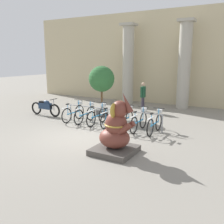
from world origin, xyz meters
TOP-DOWN VIEW (x-y plane):
  - ground_plane at (0.00, 0.00)m, footprint 60.00×60.00m
  - building_facade at (0.00, 8.60)m, footprint 20.00×0.20m
  - column_left at (-1.83, 7.60)m, footprint 0.92×0.92m
  - column_right at (1.83, 7.60)m, footprint 0.92×0.92m
  - bike_rack at (0.12, 1.95)m, footprint 4.73×0.05m
  - bicycle_0 at (-1.94, 1.85)m, footprint 0.48×1.69m
  - bicycle_1 at (-1.25, 1.86)m, footprint 0.48×1.69m
  - bicycle_2 at (-0.57, 1.83)m, footprint 0.48×1.69m
  - bicycle_3 at (0.12, 1.85)m, footprint 0.48×1.69m
  - bicycle_4 at (0.81, 1.84)m, footprint 0.48×1.69m
  - bicycle_5 at (1.50, 1.80)m, footprint 0.48×1.69m
  - bicycle_6 at (2.19, 1.80)m, footprint 0.48×1.69m
  - elephant_statue at (1.86, -0.89)m, footprint 1.29×1.29m
  - motorcycle at (-3.95, 2.03)m, footprint 1.98×0.55m
  - person_pedestrian at (0.09, 5.59)m, footprint 0.22×0.47m
  - potted_tree at (-1.32, 3.44)m, footprint 1.32×1.32m

SIDE VIEW (x-z plane):
  - ground_plane at x=0.00m, z-range 0.00..0.00m
  - bicycle_0 at x=-1.94m, z-range -0.07..0.90m
  - bicycle_1 at x=-1.25m, z-range -0.07..0.90m
  - bicycle_2 at x=-0.57m, z-range -0.07..0.90m
  - bicycle_3 at x=0.12m, z-range -0.07..0.90m
  - bicycle_4 at x=0.81m, z-range -0.07..0.90m
  - bicycle_5 at x=1.50m, z-range -0.07..0.90m
  - bicycle_6 at x=2.19m, z-range -0.07..0.90m
  - motorcycle at x=-3.95m, z-range -0.01..0.92m
  - bike_rack at x=0.12m, z-range 0.24..1.01m
  - elephant_statue at x=1.86m, z-range -0.33..1.68m
  - person_pedestrian at x=0.09m, z-range 0.16..1.81m
  - potted_tree at x=-1.32m, z-range 0.52..3.12m
  - column_left at x=-1.83m, z-range 0.04..5.20m
  - column_right at x=1.83m, z-range 0.04..5.20m
  - building_facade at x=0.00m, z-range 0.00..6.00m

